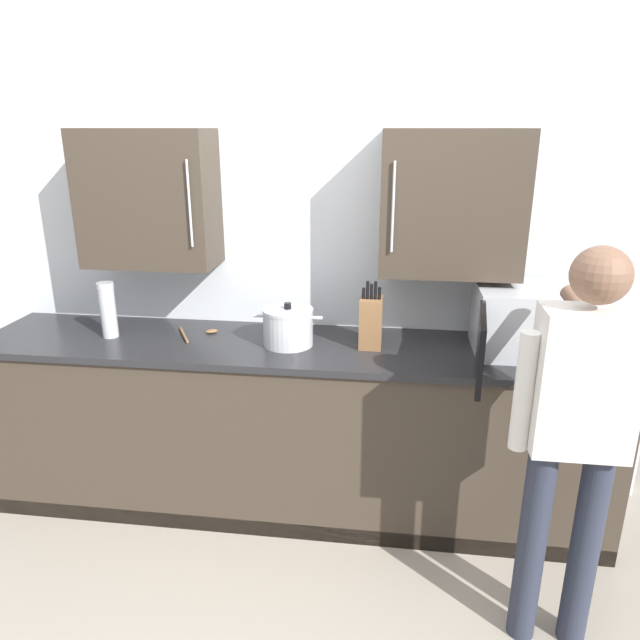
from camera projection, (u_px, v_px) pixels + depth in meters
ground_plane at (262, 621)px, 2.47m from camera, size 9.60×9.60×0.00m
back_wall_tiled at (301, 239)px, 3.10m from camera, size 3.81×0.44×2.73m
counter_unit at (293, 427)px, 3.10m from camera, size 3.25×0.65×0.95m
microwave_oven at (531, 321)px, 2.78m from camera, size 0.66×0.83×0.32m
wooden_spoon at (198, 333)px, 3.07m from camera, size 0.23×0.21×0.02m
thermos_flask at (108, 310)px, 3.00m from camera, size 0.09×0.09×0.29m
stock_pot at (288, 327)px, 2.91m from camera, size 0.35×0.26×0.22m
knife_block at (371, 321)px, 2.88m from camera, size 0.11×0.15×0.34m
person_figure at (576, 423)px, 2.11m from camera, size 0.44×0.58×1.63m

